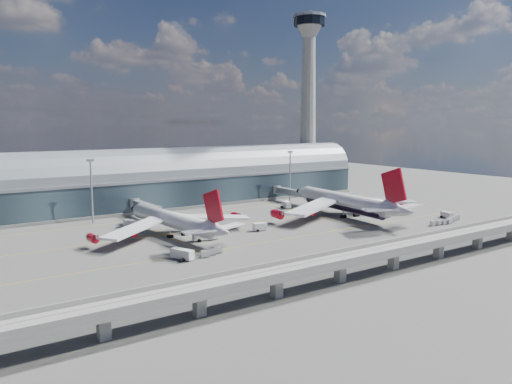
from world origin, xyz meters
TOP-DOWN VIEW (x-y plane):
  - ground at (0.00, 0.00)m, footprint 500.00×500.00m
  - taxi_lines at (0.00, 22.11)m, footprint 200.00×80.12m
  - terminal at (0.00, 77.99)m, footprint 200.00×30.00m
  - control_tower at (85.00, 83.00)m, footprint 19.00×19.00m
  - guideway at (-0.00, -55.00)m, footprint 220.00×8.50m
  - floodlight_mast_left at (-50.00, 55.00)m, footprint 3.00×0.70m
  - floodlight_mast_right at (50.00, 55.00)m, footprint 3.00×0.70m
  - airliner_left at (-32.44, 15.79)m, footprint 61.38×64.53m
  - airliner_right at (44.39, 8.63)m, footprint 71.05×74.28m
  - jet_bridge_left at (-29.16, 53.12)m, footprint 4.40×28.00m
  - jet_bridge_right at (48.05, 51.18)m, footprint 4.40×32.00m
  - service_truck_0 at (-43.92, -13.60)m, footprint 5.12×7.84m
  - service_truck_1 at (-2.61, 5.85)m, footprint 5.36×3.21m
  - service_truck_2 at (-26.68, 3.84)m, footprint 9.30×4.25m
  - service_truck_3 at (76.86, -17.94)m, footprint 3.01×5.59m
  - service_truck_4 at (35.59, 39.18)m, footprint 3.71×5.96m
  - service_truck_5 at (-40.47, 36.84)m, footprint 5.58×6.95m
  - cargo_train_0 at (-34.55, -14.41)m, footprint 8.75×4.50m
  - cargo_train_1 at (62.46, -25.48)m, footprint 11.13×3.29m
  - cargo_train_2 at (72.85, -23.79)m, footprint 11.05×4.68m

SIDE VIEW (x-z plane):
  - ground at x=0.00m, z-range 0.00..0.00m
  - taxi_lines at x=0.00m, z-range 0.00..0.01m
  - cargo_train_2 at x=72.85m, z-range 0.04..1.87m
  - cargo_train_1 at x=62.46m, z-range 0.04..1.87m
  - cargo_train_0 at x=-34.55m, z-range 0.04..1.97m
  - service_truck_3 at x=76.86m, z-range 0.03..2.59m
  - service_truck_1 at x=-2.61m, z-range 0.01..2.93m
  - service_truck_0 at x=-43.92m, z-range 0.05..3.15m
  - service_truck_4 at x=35.59m, z-range 0.01..3.22m
  - service_truck_5 at x=-40.47m, z-range 0.04..3.22m
  - service_truck_2 at x=-26.68m, z-range 0.07..3.32m
  - jet_bridge_left at x=-29.16m, z-range 1.55..8.80m
  - jet_bridge_right at x=48.05m, z-range 1.56..8.81m
  - guideway at x=0.00m, z-range 1.69..8.89m
  - airliner_left at x=-32.44m, z-range -4.21..15.44m
  - airliner_right at x=44.39m, z-range -5.67..17.88m
  - terminal at x=0.00m, z-range -2.66..25.34m
  - floodlight_mast_left at x=-50.00m, z-range 0.78..26.48m
  - floodlight_mast_right at x=50.00m, z-range 0.78..26.48m
  - control_tower at x=85.00m, z-range 0.14..103.14m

